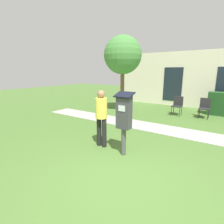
{
  "coord_description": "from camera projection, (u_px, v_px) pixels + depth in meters",
  "views": [
    {
      "loc": [
        1.54,
        -2.61,
        2.06
      ],
      "look_at": [
        -0.9,
        0.99,
        1.05
      ],
      "focal_mm": 28.0,
      "sensor_mm": 36.0,
      "label": 1
    }
  ],
  "objects": [
    {
      "name": "tree",
      "position": [
        123.0,
        55.0,
        8.73
      ],
      "size": [
        1.9,
        1.9,
        3.82
      ],
      "color": "brown",
      "rests_on": "ground"
    },
    {
      "name": "person_standing",
      "position": [
        101.0,
        114.0,
        4.75
      ],
      "size": [
        0.32,
        0.32,
        1.58
      ],
      "rotation": [
        0.0,
        0.0,
        -0.04
      ],
      "color": "black",
      "rests_on": "ground"
    },
    {
      "name": "ground_plane",
      "position": [
        122.0,
        180.0,
        3.41
      ],
      "size": [
        40.0,
        40.0,
        0.0
      ],
      "primitive_type": "plane",
      "color": "#476B2D"
    },
    {
      "name": "sidewalk",
      "position": [
        172.0,
        131.0,
        6.18
      ],
      "size": [
        12.0,
        1.1,
        0.02
      ],
      "color": "#A3A099",
      "rests_on": "ground"
    },
    {
      "name": "outdoor_chair_middle",
      "position": [
        205.0,
        106.0,
        7.84
      ],
      "size": [
        0.44,
        0.44,
        0.9
      ],
      "rotation": [
        0.0,
        0.0,
        0.34
      ],
      "color": "#262628",
      "rests_on": "ground"
    },
    {
      "name": "outdoor_chair_left",
      "position": [
        178.0,
        104.0,
        8.38
      ],
      "size": [
        0.44,
        0.44,
        0.9
      ],
      "rotation": [
        0.0,
        0.0,
        0.23
      ],
      "color": "#262628",
      "rests_on": "ground"
    },
    {
      "name": "building_facade",
      "position": [
        199.0,
        80.0,
        9.81
      ],
      "size": [
        10.0,
        0.26,
        3.2
      ],
      "color": "beige",
      "rests_on": "ground"
    },
    {
      "name": "parking_meter",
      "position": [
        124.0,
        116.0,
        4.21
      ],
      "size": [
        0.44,
        0.31,
        1.59
      ],
      "color": "#4C4C4C",
      "rests_on": "ground"
    }
  ]
}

